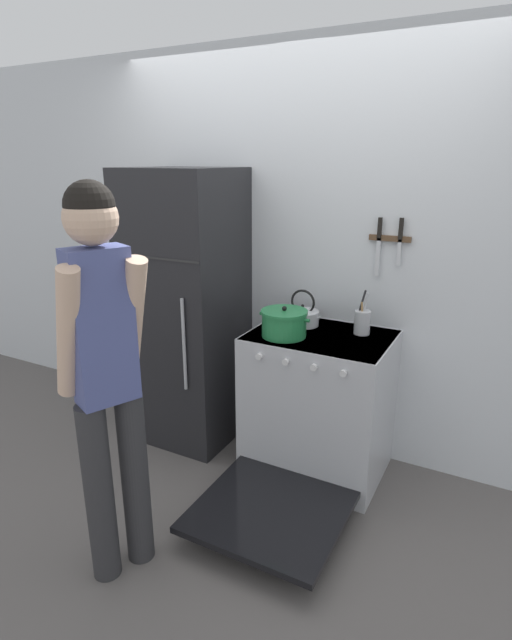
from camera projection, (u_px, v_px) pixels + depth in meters
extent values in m
plane|color=#5B5654|center=(292.00, 432.00, 3.57)|extent=(14.00, 14.00, 0.00)
cube|color=silver|center=(298.00, 255.00, 3.20)|extent=(10.00, 0.06, 2.55)
cube|color=black|center=(186.00, 309.00, 3.32)|extent=(0.67, 0.61, 1.82)
cube|color=#2D2D2D|center=(153.00, 258.00, 2.94)|extent=(0.66, 0.01, 0.01)
cylinder|color=#B2B5BA|center=(184.00, 345.00, 2.99)|extent=(0.02, 0.02, 0.58)
cube|color=silver|center=(318.00, 403.00, 3.04)|extent=(0.81, 0.61, 0.89)
cube|color=black|center=(321.00, 336.00, 2.91)|extent=(0.80, 0.59, 0.02)
cube|color=black|center=(300.00, 425.00, 2.81)|extent=(0.71, 0.05, 0.67)
cylinder|color=black|center=(284.00, 336.00, 2.89)|extent=(0.19, 0.19, 0.01)
cylinder|color=black|center=(345.00, 347.00, 2.72)|extent=(0.19, 0.19, 0.01)
cylinder|color=black|center=(300.00, 325.00, 3.09)|extent=(0.19, 0.19, 0.01)
cylinder|color=black|center=(358.00, 334.00, 2.93)|extent=(0.19, 0.19, 0.01)
cylinder|color=silver|center=(259.00, 356.00, 2.77)|extent=(0.04, 0.02, 0.04)
cylinder|color=silver|center=(286.00, 362.00, 2.70)|extent=(0.04, 0.02, 0.04)
cylinder|color=silver|center=(314.00, 367.00, 2.63)|extent=(0.04, 0.02, 0.04)
cylinder|color=silver|center=(343.00, 373.00, 2.55)|extent=(0.04, 0.02, 0.04)
cube|color=black|center=(270.00, 512.00, 2.59)|extent=(0.75, 0.71, 0.04)
cube|color=#99999E|center=(313.00, 415.00, 2.99)|extent=(0.67, 0.33, 0.01)
cylinder|color=#237A42|center=(284.00, 325.00, 2.87)|extent=(0.26, 0.26, 0.14)
cylinder|color=#237A42|center=(284.00, 312.00, 2.84)|extent=(0.27, 0.27, 0.02)
sphere|color=black|center=(284.00, 309.00, 2.83)|extent=(0.03, 0.03, 0.03)
cylinder|color=#237A42|center=(262.00, 314.00, 2.91)|extent=(0.03, 0.02, 0.02)
cylinder|color=#237A42|center=(307.00, 320.00, 2.79)|extent=(0.03, 0.02, 0.02)
cylinder|color=silver|center=(302.00, 318.00, 3.07)|extent=(0.20, 0.20, 0.09)
cone|color=silver|center=(303.00, 309.00, 3.05)|extent=(0.19, 0.19, 0.02)
sphere|color=black|center=(303.00, 306.00, 3.05)|extent=(0.02, 0.02, 0.02)
cone|color=silver|center=(317.00, 319.00, 3.03)|extent=(0.11, 0.03, 0.09)
torus|color=black|center=(303.00, 302.00, 3.04)|extent=(0.16, 0.01, 0.16)
cylinder|color=#B7BABF|center=(362.00, 322.00, 2.90)|extent=(0.09, 0.09, 0.14)
cylinder|color=#9E7547|center=(362.00, 316.00, 2.89)|extent=(0.02, 0.03, 0.17)
cylinder|color=#232326|center=(360.00, 309.00, 2.89)|extent=(0.06, 0.03, 0.23)
cylinder|color=#B2B5BA|center=(364.00, 311.00, 2.88)|extent=(0.05, 0.02, 0.22)
cylinder|color=#2D2D30|center=(99.00, 494.00, 2.23)|extent=(0.13, 0.13, 0.88)
cylinder|color=#2D2D30|center=(135.00, 479.00, 2.33)|extent=(0.13, 0.13, 0.88)
cube|color=#4C5693|center=(102.00, 327.00, 2.04)|extent=(0.23, 0.28, 0.66)
cylinder|color=beige|center=(68.00, 334.00, 1.96)|extent=(0.28, 0.19, 0.58)
cylinder|color=beige|center=(132.00, 321.00, 2.12)|extent=(0.28, 0.19, 0.58)
sphere|color=beige|center=(91.00, 218.00, 1.91)|extent=(0.21, 0.21, 0.21)
sphere|color=black|center=(89.00, 205.00, 1.89)|extent=(0.20, 0.20, 0.20)
cube|color=brown|center=(390.00, 238.00, 2.86)|extent=(0.24, 0.02, 0.03)
cube|color=silver|center=(378.00, 257.00, 2.91)|extent=(0.02, 0.00, 0.22)
cube|color=black|center=(380.00, 228.00, 2.86)|extent=(0.02, 0.02, 0.12)
cube|color=silver|center=(399.00, 252.00, 2.85)|extent=(0.02, 0.00, 0.15)
cube|color=black|center=(401.00, 229.00, 2.80)|extent=(0.02, 0.02, 0.12)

